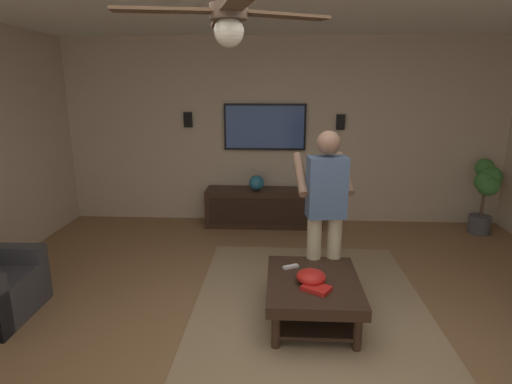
{
  "coord_description": "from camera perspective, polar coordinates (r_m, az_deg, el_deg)",
  "views": [
    {
      "loc": [
        -2.9,
        0.07,
        2.05
      ],
      "look_at": [
        1.3,
        0.3,
        0.96
      ],
      "focal_mm": 29.32,
      "sensor_mm": 36.0,
      "label": 1
    }
  ],
  "objects": [
    {
      "name": "tv",
      "position": [
        6.2,
        1.22,
        8.86
      ],
      "size": [
        0.05,
        1.2,
        0.67
      ],
      "rotation": [
        0.0,
        0.0,
        3.14
      ],
      "color": "black"
    },
    {
      "name": "vase_round",
      "position": [
        6.06,
        0.09,
        1.28
      ],
      "size": [
        0.22,
        0.22,
        0.22
      ],
      "primitive_type": "sphere",
      "color": "teal",
      "rests_on": "media_console"
    },
    {
      "name": "person_standing",
      "position": [
        4.04,
        9.44,
        -1.73
      ],
      "size": [
        0.58,
        0.59,
        1.64
      ],
      "rotation": [
        0.0,
        0.0,
        0.13
      ],
      "color": "#C6B793",
      "rests_on": "ground"
    },
    {
      "name": "coffee_table",
      "position": [
        3.79,
        7.76,
        -13.17
      ],
      "size": [
        1.0,
        0.8,
        0.4
      ],
      "color": "#332116",
      "rests_on": "ground"
    },
    {
      "name": "wall_back_tv",
      "position": [
        6.3,
        3.74,
        8.21
      ],
      "size": [
        0.1,
        6.67,
        2.72
      ],
      "primitive_type": "cube",
      "color": "#C6B299",
      "rests_on": "ground"
    },
    {
      "name": "bowl",
      "position": [
        3.66,
        7.52,
        -11.39
      ],
      "size": [
        0.25,
        0.25,
        0.11
      ],
      "primitive_type": "ellipsoid",
      "color": "red",
      "rests_on": "coffee_table"
    },
    {
      "name": "area_rug",
      "position": [
        4.11,
        7.4,
        -15.46
      ],
      "size": [
        2.95,
        2.19,
        0.01
      ],
      "primitive_type": "cube",
      "color": "#9E8460",
      "rests_on": "ground"
    },
    {
      "name": "book",
      "position": [
        3.57,
        8.25,
        -12.86
      ],
      "size": [
        0.25,
        0.27,
        0.04
      ],
      "primitive_type": "cube",
      "rotation": [
        0.0,
        0.0,
        1.0
      ],
      "color": "red",
      "rests_on": "coffee_table"
    },
    {
      "name": "ceiling_fan",
      "position": [
        2.39,
        -3.76,
        22.64
      ],
      "size": [
        1.19,
        1.16,
        0.46
      ],
      "color": "#4C3828"
    },
    {
      "name": "wall_speaker_left",
      "position": [
        6.27,
        11.47,
        9.33
      ],
      "size": [
        0.06,
        0.12,
        0.22
      ],
      "primitive_type": "cube",
      "color": "black"
    },
    {
      "name": "ground_plane",
      "position": [
        3.55,
        3.88,
        -20.76
      ],
      "size": [
        7.95,
        7.95,
        0.0
      ],
      "primitive_type": "plane",
      "color": "olive"
    },
    {
      "name": "media_console",
      "position": [
        6.19,
        1.09,
        -2.13
      ],
      "size": [
        0.45,
        1.7,
        0.55
      ],
      "rotation": [
        0.0,
        0.0,
        3.14
      ],
      "color": "#332116",
      "rests_on": "ground"
    },
    {
      "name": "remote_white",
      "position": [
        3.94,
        4.76,
        -10.11
      ],
      "size": [
        0.11,
        0.15,
        0.02
      ],
      "primitive_type": "cube",
      "rotation": [
        0.0,
        0.0,
        2.05
      ],
      "color": "white",
      "rests_on": "coffee_table"
    },
    {
      "name": "potted_plant_tall",
      "position": [
        6.58,
        28.85,
        0.4
      ],
      "size": [
        0.5,
        0.39,
        1.04
      ],
      "color": "#4C4C51",
      "rests_on": "ground"
    },
    {
      "name": "wall_speaker_right",
      "position": [
        6.34,
        -9.26,
        9.7
      ],
      "size": [
        0.06,
        0.12,
        0.22
      ],
      "primitive_type": "cube",
      "color": "black"
    }
  ]
}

